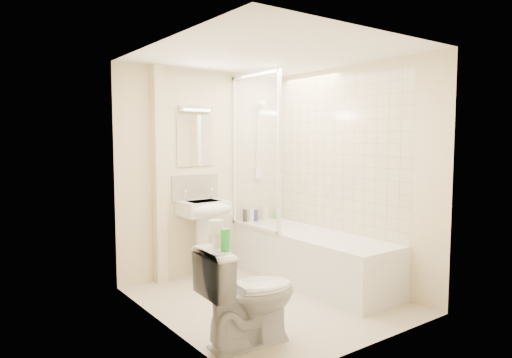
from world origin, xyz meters
TOP-DOWN VIEW (x-y plane):
  - floor at (0.00, 0.00)m, footprint 2.50×2.50m
  - wall_back at (0.00, 1.25)m, footprint 2.20×0.02m
  - wall_left at (-1.10, 0.00)m, footprint 0.02×2.50m
  - wall_right at (1.10, 0.00)m, footprint 0.02×2.50m
  - ceiling at (0.00, 0.00)m, footprint 2.20×2.50m
  - tile_back at (0.75, 1.24)m, footprint 0.70×0.01m
  - tile_right at (1.09, 0.20)m, footprint 0.01×2.10m
  - pipe_boxing at (-0.62, 1.19)m, footprint 0.12×0.12m
  - splashback at (-0.14, 1.24)m, footprint 0.60×0.02m
  - mirror at (-0.14, 1.24)m, footprint 0.46×0.01m
  - strip_light at (-0.14, 1.22)m, footprint 0.42×0.07m
  - bathtub at (0.75, 0.20)m, footprint 0.70×2.10m
  - shower_screen at (0.40, 0.80)m, footprint 0.04×0.92m
  - shower_fixture at (0.75, 1.19)m, footprint 0.10×0.16m
  - pedestal_sink at (-0.14, 1.01)m, footprint 0.53×0.48m
  - bottle_black_a at (0.51, 1.16)m, footprint 0.05×0.05m
  - bottle_white_a at (0.61, 1.16)m, footprint 0.06×0.06m
  - bottle_blue at (0.68, 1.16)m, footprint 0.05×0.05m
  - bottle_cream at (0.81, 1.16)m, footprint 0.06×0.06m
  - bottle_white_b at (0.85, 1.16)m, footprint 0.05×0.05m
  - bottle_green at (0.99, 1.16)m, footprint 0.05×0.05m
  - toilet at (-0.72, -0.67)m, footprint 0.55×0.84m
  - toilet_roll_lower at (-0.93, -0.60)m, footprint 0.12×0.12m
  - toilet_roll_upper at (-0.98, -0.61)m, footprint 0.11×0.11m
  - green_bottle at (-0.99, -0.75)m, footprint 0.07×0.07m

SIDE VIEW (x-z plane):
  - floor at x=0.00m, z-range 0.00..0.00m
  - bathtub at x=0.75m, z-range 0.01..0.56m
  - toilet at x=-0.72m, z-range 0.00..0.79m
  - bottle_green at x=0.99m, z-range 0.55..0.65m
  - bottle_blue at x=0.68m, z-range 0.55..0.70m
  - bottle_white_b at x=0.85m, z-range 0.55..0.70m
  - bottle_black_a at x=0.51m, z-range 0.55..0.72m
  - bottle_white_a at x=0.61m, z-range 0.55..0.72m
  - bottle_cream at x=0.81m, z-range 0.55..0.73m
  - pedestal_sink at x=-0.14m, z-range 0.21..1.22m
  - toilet_roll_lower at x=-0.93m, z-range 0.79..0.89m
  - green_bottle at x=-0.99m, z-range 0.79..0.96m
  - toilet_roll_upper at x=-0.98m, z-range 0.89..1.00m
  - splashback at x=-0.14m, z-range 0.88..1.18m
  - wall_back at x=0.00m, z-range 0.00..2.40m
  - wall_left at x=-1.10m, z-range 0.00..2.40m
  - wall_right at x=1.10m, z-range 0.00..2.40m
  - pipe_boxing at x=-0.62m, z-range 0.00..2.40m
  - tile_back at x=0.75m, z-range 0.55..2.30m
  - tile_right at x=1.09m, z-range 0.55..2.30m
  - shower_screen at x=0.40m, z-range 0.55..2.35m
  - shower_fixture at x=0.75m, z-range 1.05..2.04m
  - mirror at x=-0.14m, z-range 1.28..1.88m
  - strip_light at x=-0.14m, z-range 1.92..1.98m
  - ceiling at x=0.00m, z-range 2.39..2.41m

